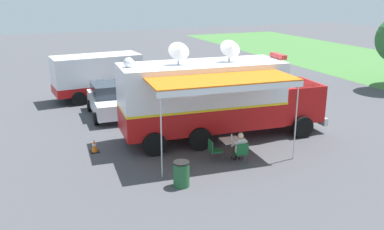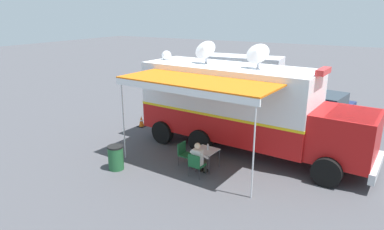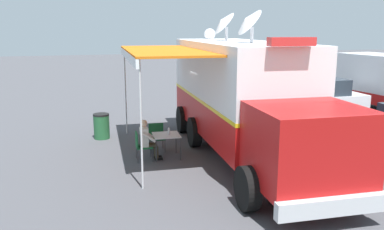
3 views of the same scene
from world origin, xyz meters
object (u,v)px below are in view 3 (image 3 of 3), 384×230
Objects in this scene: folding_chair_at_table at (141,144)px; trash_bin at (102,126)px; water_bottle at (169,131)px; seated_responder at (147,139)px; folding_table at (166,136)px; command_truck at (243,94)px; traffic_cone at (197,112)px; folding_chair_beside_table at (157,135)px; car_behind_truck at (317,99)px.

trash_bin is (0.92, -2.86, -0.06)m from folding_chair_at_table.
seated_responder is at bearing -0.10° from water_bottle.
trash_bin is at bearing -58.76° from folding_table.
folding_table is 0.94× the size of trash_bin.
folding_table is at bearing -12.27° from command_truck.
water_bottle reaches higher than traffic_cone.
folding_chair_at_table is 6.14m from traffic_cone.
folding_chair_beside_table reaches higher than traffic_cone.
seated_responder is (0.68, -0.00, -0.18)m from water_bottle.
folding_chair_beside_table is at bearing -78.03° from water_bottle.
traffic_cone is (-2.56, -5.11, -0.55)m from water_bottle.
car_behind_truck reaches higher than water_bottle.
seated_responder is at bearing 57.60° from traffic_cone.
trash_bin is at bearing 27.16° from traffic_cone.
water_bottle is 0.05× the size of car_behind_truck.
seated_responder reaches higher than folding_chair_beside_table.
command_truck is 3.21m from seated_responder.
folding_table is 0.87m from folding_chair_beside_table.
command_truck is 16.63× the size of traffic_cone.
traffic_cone is (-2.63, -5.06, -0.39)m from folding_table.
water_bottle is at bearing 24.37° from car_behind_truck.
command_truck is 2.53m from water_bottle.
folding_chair_at_table is at bearing -4.19° from seated_responder.
traffic_cone is at bearing -93.44° from command_truck.
folding_table is 8.31m from car_behind_truck.
command_truck reaches higher than folding_chair_at_table.
folding_table is at bearing 62.53° from traffic_cone.
command_truck is 11.26× the size of folding_table.
car_behind_truck is (-7.60, -3.36, 0.21)m from folding_table.
trash_bin is at bearing -51.14° from folding_chair_beside_table.
traffic_cone is at bearing -123.17° from folding_chair_beside_table.
folding_chair_beside_table is at bearing -29.16° from command_truck.
car_behind_truck is at bearing -161.98° from folding_chair_beside_table.
seated_responder is 0.29× the size of car_behind_truck.
car_behind_truck reaches higher than folding_chair_beside_table.
seated_responder is 6.06m from traffic_cone.
traffic_cone is (-0.33, -5.56, -1.67)m from command_truck.
traffic_cone is (-4.35, -2.23, -0.18)m from trash_bin.
folding_chair_at_table is 0.70× the size of seated_responder.
water_bottle reaches higher than folding_chair_beside_table.
folding_chair_at_table is (0.87, -0.01, -0.32)m from water_bottle.
car_behind_truck is (-9.32, -0.53, 0.42)m from trash_bin.
water_bottle is 0.26× the size of folding_chair_at_table.
command_truck is 11.08× the size of folding_chair_beside_table.
traffic_cone is at bearing -18.84° from car_behind_truck.
car_behind_truck is at bearing 161.16° from traffic_cone.
folding_chair_at_table is at bearing 107.74° from trash_bin.
folding_chair_at_table is 0.96× the size of trash_bin.
folding_table is at bearing -175.40° from seated_responder.
water_bottle is 0.93m from folding_chair_at_table.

